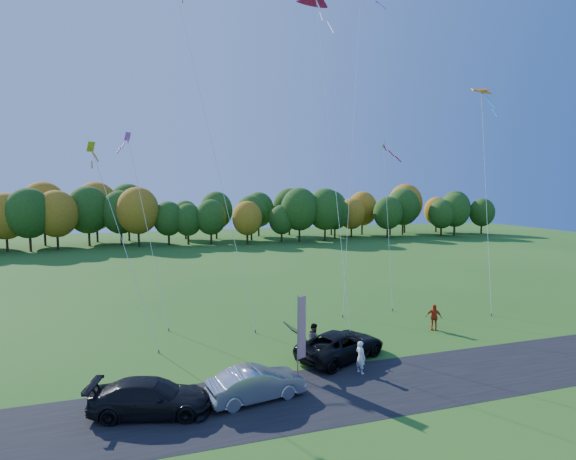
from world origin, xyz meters
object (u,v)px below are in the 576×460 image
object	(u,v)px
black_suv	(341,345)
person_east	(434,317)
silver_sedan	(256,384)
feather_flag	(301,327)

from	to	relation	value
black_suv	person_east	bearing A→B (deg)	-95.08
black_suv	silver_sedan	distance (m)	6.84
person_east	feather_flag	size ratio (longest dim) A/B	0.41
black_suv	person_east	world-z (taller)	person_east
person_east	feather_flag	bearing A→B (deg)	-115.86
silver_sedan	person_east	distance (m)	15.54
person_east	feather_flag	world-z (taller)	feather_flag
black_suv	feather_flag	size ratio (longest dim) A/B	1.29
black_suv	feather_flag	world-z (taller)	feather_flag
silver_sedan	feather_flag	bearing A→B (deg)	-68.56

